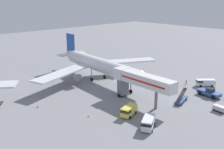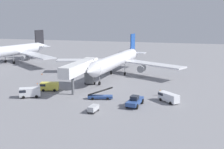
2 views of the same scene
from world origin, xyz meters
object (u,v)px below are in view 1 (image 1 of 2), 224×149
airplane_at_gate (99,65)px  baggage_cart_rear_left (219,108)px  belt_loader_truck (181,99)px  service_van_far_left (148,123)px  safety_cone_bravo (88,116)px  pushback_tug (209,92)px  service_van_rear_right (205,82)px  service_van_mid_left (129,110)px  jet_bridge (139,80)px  ground_crew_worker_foreground (186,82)px  safety_cone_alpha (38,106)px

airplane_at_gate → baggage_cart_rear_left: airplane_at_gate is taller
belt_loader_truck → baggage_cart_rear_left: 9.24m
belt_loader_truck → service_van_far_left: size_ratio=1.16×
service_van_far_left → safety_cone_bravo: size_ratio=10.86×
pushback_tug → belt_loader_truck: (-8.80, 2.77, -0.33)m
pushback_tug → service_van_rear_right: (6.71, 4.80, 0.13)m
belt_loader_truck → service_van_far_left: bearing=-169.2°
service_van_mid_left → safety_cone_bravo: bearing=140.5°
jet_bridge → service_van_rear_right: bearing=-12.8°
jet_bridge → service_van_far_left: size_ratio=3.46×
service_van_mid_left → service_van_rear_right: bearing=-2.9°
safety_cone_bravo → baggage_cart_rear_left: bearing=-37.8°
jet_bridge → airplane_at_gate: bearing=77.6°
jet_bridge → ground_crew_worker_foreground: 21.32m
airplane_at_gate → pushback_tug: airplane_at_gate is taller
service_van_mid_left → service_van_rear_right: 30.81m
service_van_far_left → ground_crew_worker_foreground: 31.61m
service_van_mid_left → baggage_cart_rear_left: 21.04m
jet_bridge → safety_cone_alpha: size_ratio=29.54×
pushback_tug → safety_cone_alpha: pushback_tug is taller
belt_loader_truck → service_van_mid_left: belt_loader_truck is taller
airplane_at_gate → safety_cone_alpha: size_ratio=72.95×
belt_loader_truck → safety_cone_alpha: size_ratio=9.91×
service_van_far_left → baggage_cart_rear_left: bearing=-17.9°
belt_loader_truck → safety_cone_bravo: size_ratio=12.60×
safety_cone_alpha → airplane_at_gate: bearing=14.0°
service_van_far_left → pushback_tug: bearing=1.0°
service_van_rear_right → airplane_at_gate: bearing=126.1°
jet_bridge → pushback_tug: bearing=-31.5°
service_van_rear_right → ground_crew_worker_foreground: (-2.34, 4.73, -0.35)m
belt_loader_truck → safety_cone_alpha: bearing=142.0°
service_van_rear_right → safety_cone_alpha: 47.27m
pushback_tug → ground_crew_worker_foreground: size_ratio=4.01×
airplane_at_gate → safety_cone_bravo: bearing=-135.9°
safety_cone_alpha → safety_cone_bravo: size_ratio=1.27×
airplane_at_gate → safety_cone_alpha: bearing=-166.0°
pushback_tug → jet_bridge: bearing=148.5°
service_van_far_left → safety_cone_bravo: (-5.24, 12.40, -1.08)m
airplane_at_gate → service_van_mid_left: bearing=-116.9°
service_van_mid_left → baggage_cart_rear_left: (16.76, -12.71, -0.50)m
jet_bridge → service_van_far_left: jet_bridge is taller
pushback_tug → service_van_mid_left: bearing=165.2°
safety_cone_alpha → safety_cone_bravo: (5.49, -12.33, -0.06)m
jet_bridge → service_van_far_left: (-9.24, -10.48, -4.36)m
service_van_far_left → airplane_at_gate: bearing=66.0°
airplane_at_gate → service_van_rear_right: 31.85m
service_van_mid_left → jet_bridge: bearing=25.6°
airplane_at_gate → belt_loader_truck: airplane_at_gate is taller
jet_bridge → service_van_mid_left: jet_bridge is taller
service_van_mid_left → service_van_far_left: 6.97m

